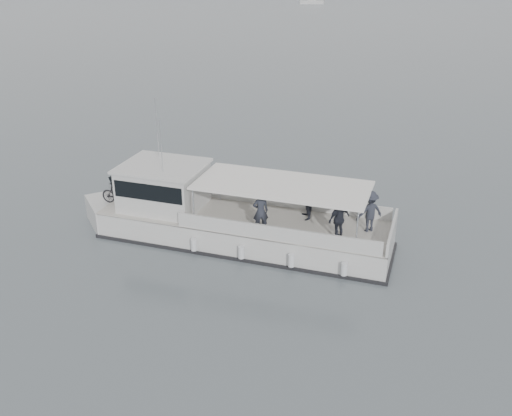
{
  "coord_description": "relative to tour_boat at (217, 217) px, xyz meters",
  "views": [
    {
      "loc": [
        1.92,
        -21.5,
        11.41
      ],
      "look_at": [
        0.02,
        -0.04,
        1.6
      ],
      "focal_mm": 40.0,
      "sensor_mm": 36.0,
      "label": 1
    }
  ],
  "objects": [
    {
      "name": "ground",
      "position": [
        1.67,
        -0.24,
        -0.96
      ],
      "size": [
        1400.0,
        1400.0,
        0.0
      ],
      "primitive_type": "plane",
      "color": "#4F575D",
      "rests_on": "ground"
    },
    {
      "name": "tour_boat",
      "position": [
        0.0,
        0.0,
        0.0
      ],
      "size": [
        14.05,
        6.18,
        5.88
      ],
      "rotation": [
        0.0,
        0.0,
        -0.23
      ],
      "color": "silver",
      "rests_on": "ground"
    }
  ]
}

